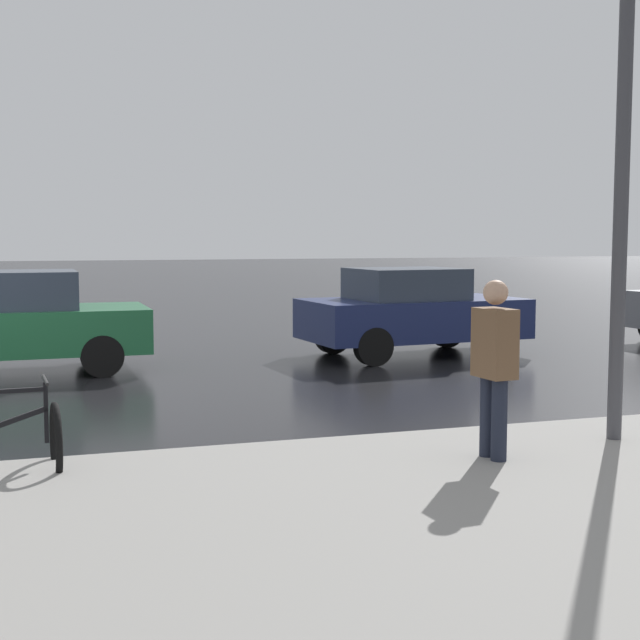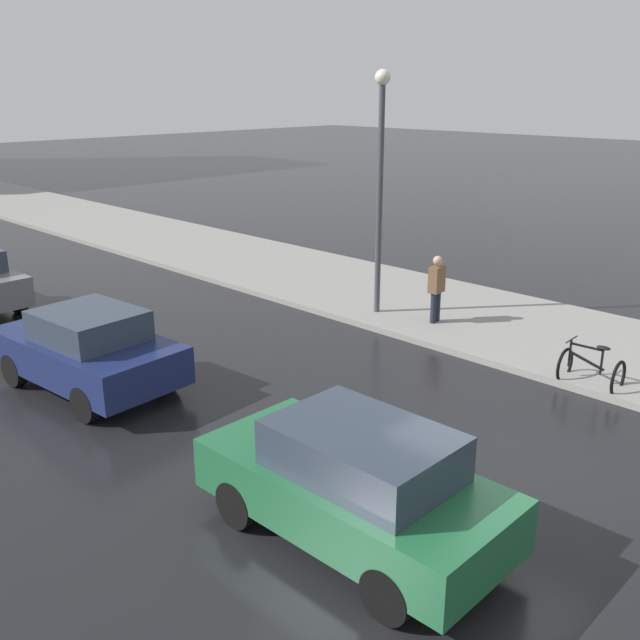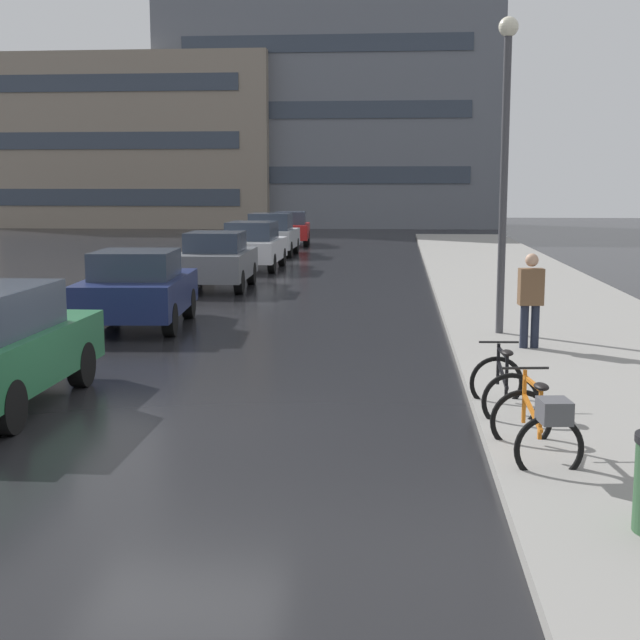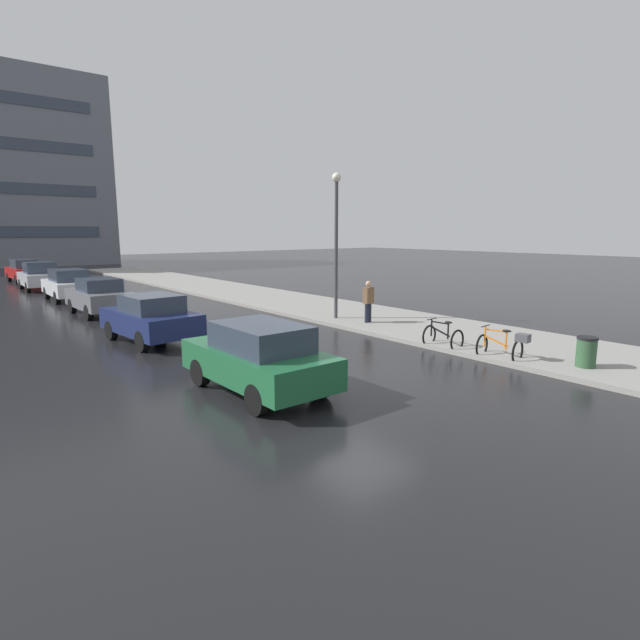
# 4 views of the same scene
# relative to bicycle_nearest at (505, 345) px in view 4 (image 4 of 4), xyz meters

# --- Properties ---
(ground_plane) EXTENTS (140.00, 140.00, 0.00)m
(ground_plane) POSITION_rel_bicycle_nearest_xyz_m (-4.06, 1.55, -0.48)
(ground_plane) COLOR black
(sidewalk_kerb) EXTENTS (4.80, 60.00, 0.14)m
(sidewalk_kerb) POSITION_rel_bicycle_nearest_xyz_m (1.94, 11.55, -0.41)
(sidewalk_kerb) COLOR gray
(sidewalk_kerb) RESTS_ON ground
(bicycle_nearest) EXTENTS (0.81, 1.40, 0.95)m
(bicycle_nearest) POSITION_rel_bicycle_nearest_xyz_m (0.00, 0.00, 0.00)
(bicycle_nearest) COLOR black
(bicycle_nearest) RESTS_ON ground
(bicycle_second) EXTENTS (0.75, 1.11, 0.90)m
(bicycle_second) POSITION_rel_bicycle_nearest_xyz_m (-0.12, 2.01, -0.09)
(bicycle_second) COLOR black
(bicycle_second) RESTS_ON ground
(car_green) EXTENTS (1.87, 4.01, 1.58)m
(car_green) POSITION_rel_bicycle_nearest_xyz_m (-6.71, 2.04, 0.33)
(car_green) COLOR #1E6038
(car_green) RESTS_ON ground
(car_navy) EXTENTS (2.20, 3.98, 1.56)m
(car_navy) POSITION_rel_bicycle_nearest_xyz_m (-6.67, 8.71, 0.31)
(car_navy) COLOR navy
(car_navy) RESTS_ON ground
(car_grey) EXTENTS (1.92, 3.91, 1.58)m
(car_grey) POSITION_rel_bicycle_nearest_xyz_m (-6.44, 15.46, 0.32)
(car_grey) COLOR slate
(car_grey) RESTS_ON ground
(car_white) EXTENTS (1.88, 4.08, 1.63)m
(car_white) POSITION_rel_bicycle_nearest_xyz_m (-6.37, 21.27, 0.35)
(car_white) COLOR silver
(car_white) RESTS_ON ground
(car_silver) EXTENTS (1.98, 3.80, 1.72)m
(car_silver) POSITION_rel_bicycle_nearest_xyz_m (-6.62, 27.44, 0.36)
(car_silver) COLOR #B2B5BA
(car_silver) RESTS_ON ground
(car_red) EXTENTS (1.95, 3.91, 1.60)m
(car_red) POSITION_rel_bicycle_nearest_xyz_m (-6.55, 33.58, 0.32)
(car_red) COLOR #AD1919
(car_red) RESTS_ON ground
(pedestrian) EXTENTS (0.42, 0.28, 1.73)m
(pedestrian) POSITION_rel_bicycle_nearest_xyz_m (0.79, 6.22, 0.50)
(pedestrian) COLOR #1E2333
(pedestrian) RESTS_ON ground
(streetlamp) EXTENTS (0.35, 0.35, 5.79)m
(streetlamp) POSITION_rel_bicycle_nearest_xyz_m (0.46, 7.73, 3.10)
(streetlamp) COLOR #424247
(streetlamp) RESTS_ON ground
(trash_bin) EXTENTS (0.51, 0.51, 0.92)m
(trash_bin) POSITION_rel_bicycle_nearest_xyz_m (0.69, -1.87, -0.01)
(trash_bin) COLOR #2D5133
(trash_bin) RESTS_ON ground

